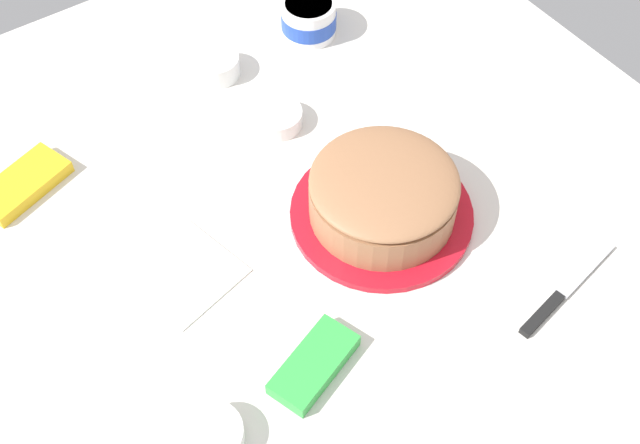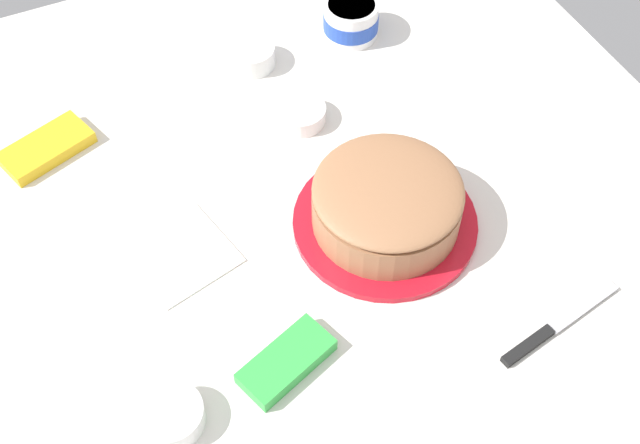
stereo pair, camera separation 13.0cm
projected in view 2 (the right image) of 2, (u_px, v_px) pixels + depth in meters
ground_plane at (285, 240)px, 1.32m from camera, size 1.54×1.54×0.00m
frosted_cake at (387, 206)px, 1.30m from camera, size 0.31×0.31×0.11m
frosting_tub at (351, 19)px, 1.60m from camera, size 0.11×0.11×0.07m
spreading_knife at (551, 329)px, 1.21m from camera, size 0.24×0.06×0.01m
sprinkle_bowl_green at (172, 415)px, 1.12m from camera, size 0.09×0.09×0.04m
sprinkle_bowl_orange at (251, 55)px, 1.56m from camera, size 0.09×0.09×0.04m
sprinkle_bowl_blue at (300, 114)px, 1.47m from camera, size 0.09×0.09×0.03m
candy_box_lower at (286, 361)px, 1.17m from camera, size 0.16×0.11×0.03m
candy_box_upper at (46, 148)px, 1.43m from camera, size 0.18×0.13×0.02m
paper_napkin at (182, 254)px, 1.30m from camera, size 0.18×0.18×0.01m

